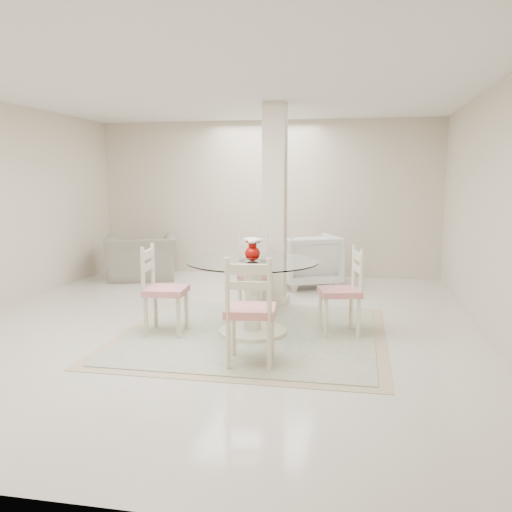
% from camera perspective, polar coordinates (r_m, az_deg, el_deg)
% --- Properties ---
extents(ground, '(7.00, 7.00, 0.00)m').
position_cam_1_polar(ground, '(6.39, -4.40, -7.39)').
color(ground, silver).
rests_on(ground, ground).
extents(room_shell, '(6.02, 7.02, 2.71)m').
position_cam_1_polar(room_shell, '(6.15, -4.59, 9.48)').
color(room_shell, beige).
rests_on(room_shell, ground).
extents(column, '(0.30, 0.30, 2.70)m').
position_cam_1_polar(column, '(7.33, 1.97, 5.36)').
color(column, beige).
rests_on(column, ground).
extents(area_rug, '(2.89, 2.89, 0.02)m').
position_cam_1_polar(area_rug, '(6.06, -0.36, -8.18)').
color(area_rug, tan).
rests_on(area_rug, ground).
extents(dining_table, '(1.43, 1.43, 0.83)m').
position_cam_1_polar(dining_table, '(5.95, -0.37, -4.36)').
color(dining_table, beige).
rests_on(dining_table, ground).
extents(red_vase, '(0.19, 0.18, 0.26)m').
position_cam_1_polar(red_vase, '(5.86, -0.34, 0.77)').
color(red_vase, '#9D0804').
rests_on(red_vase, dining_table).
extents(dining_chair_east, '(0.52, 0.52, 1.07)m').
position_cam_1_polar(dining_chair_east, '(6.00, 9.44, -2.98)').
color(dining_chair_east, '#F1E9C6').
rests_on(dining_chair_east, ground).
extents(dining_chair_north, '(0.53, 0.53, 1.10)m').
position_cam_1_polar(dining_chair_north, '(6.92, -0.25, -1.24)').
color(dining_chair_north, beige).
rests_on(dining_chair_north, ground).
extents(dining_chair_west, '(0.47, 0.47, 1.09)m').
position_cam_1_polar(dining_chair_west, '(6.03, -10.11, -2.82)').
color(dining_chair_west, beige).
rests_on(dining_chair_west, ground).
extents(dining_chair_south, '(0.50, 0.50, 1.14)m').
position_cam_1_polar(dining_chair_south, '(4.92, -0.66, -4.97)').
color(dining_chair_south, '#F4E5C8').
rests_on(dining_chair_south, ground).
extents(recliner_taupe, '(1.41, 1.33, 0.74)m').
position_cam_1_polar(recliner_taupe, '(9.40, -11.97, -0.17)').
color(recliner_taupe, gray).
rests_on(recliner_taupe, ground).
extents(armchair_white, '(1.18, 1.19, 0.83)m').
position_cam_1_polar(armchair_white, '(8.66, 5.50, -0.44)').
color(armchair_white, white).
rests_on(armchair_white, ground).
extents(side_table, '(0.47, 0.47, 0.48)m').
position_cam_1_polar(side_table, '(8.58, -0.12, -1.76)').
color(side_table, tan).
rests_on(side_table, ground).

